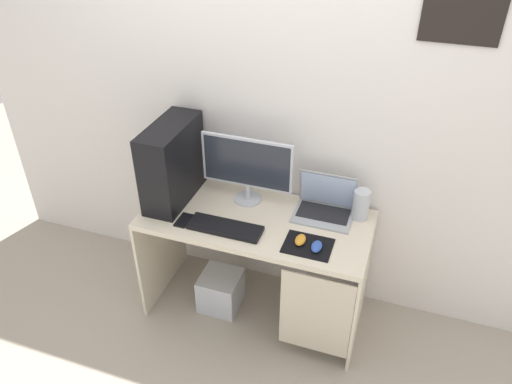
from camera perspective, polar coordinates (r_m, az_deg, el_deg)
ground_plane at (r=3.34m, az=0.00°, el=-13.13°), size 8.00×8.00×0.00m
wall_back at (r=2.84m, az=2.31°, el=10.13°), size 4.00×0.05×2.60m
desk at (r=2.93m, az=0.25°, el=-5.62°), size 1.33×0.60×0.74m
pc_tower at (r=2.93m, az=-9.68°, el=3.36°), size 0.20×0.49×0.49m
monitor at (r=2.86m, az=-1.05°, el=2.91°), size 0.55×0.17×0.42m
laptop at (r=2.88m, az=7.95°, el=-1.64°), size 0.34×0.25×0.25m
speaker at (r=2.86m, az=12.07°, el=-1.43°), size 0.09×0.09×0.18m
keyboard at (r=2.76m, az=-3.60°, el=-4.14°), size 0.42×0.14×0.02m
mousepad at (r=2.66m, az=6.03°, el=-6.20°), size 0.26×0.20×0.00m
mouse_left at (r=2.67m, az=5.17°, el=-5.55°), size 0.06×0.10×0.03m
mouse_right at (r=2.63m, az=7.04°, el=-6.29°), size 0.06×0.10×0.03m
cell_phone at (r=2.85m, az=-8.38°, el=-3.26°), size 0.07×0.13×0.01m
subwoofer at (r=3.28m, az=-4.09°, el=-11.31°), size 0.25×0.25×0.25m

